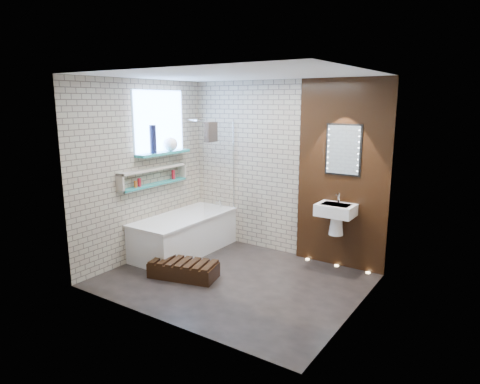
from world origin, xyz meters
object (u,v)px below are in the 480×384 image
Objects in this scene: bath_screen at (220,169)px; led_mirror at (343,150)px; bathtub at (185,234)px; washbasin at (336,214)px; walnut_step at (184,270)px.

bath_screen is 2.00× the size of led_mirror.
led_mirror reaches higher than bathtub.
led_mirror is (1.82, 0.34, 0.37)m from bath_screen.
washbasin reaches higher than bathtub.
bath_screen is 1.89m from washbasin.
led_mirror is at bearing 19.78° from bathtub.
led_mirror is (0.00, 0.16, 0.86)m from washbasin.
led_mirror reaches higher than bath_screen.
led_mirror is (2.17, 0.78, 1.36)m from bathtub.
bathtub is 3.00× the size of washbasin.
led_mirror reaches higher than washbasin.
bath_screen is at bearing 102.78° from walnut_step.
walnut_step is at bearing -135.33° from led_mirror.
washbasin is 2.18m from walnut_step.
bath_screen is at bearing -169.34° from led_mirror.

